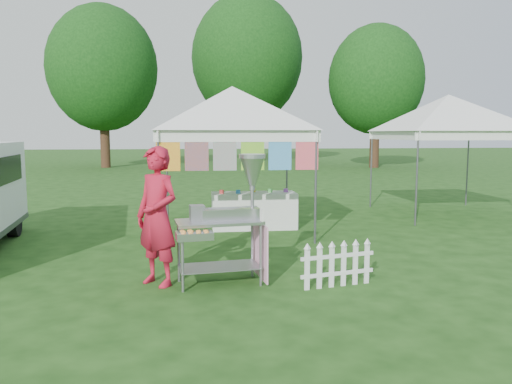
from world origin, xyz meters
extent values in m
plane|color=#193E11|center=(0.00, 0.00, 0.00)|extent=(120.00, 120.00, 0.00)
cylinder|color=#59595E|center=(-1.42, 2.08, 1.05)|extent=(0.04, 0.04, 2.10)
cylinder|color=#59595E|center=(1.42, 2.08, 1.05)|extent=(0.04, 0.04, 2.10)
cylinder|color=#59595E|center=(-1.42, 4.92, 1.05)|extent=(0.04, 0.04, 2.10)
cylinder|color=#59595E|center=(1.42, 4.92, 1.05)|extent=(0.04, 0.04, 2.10)
cube|color=white|center=(0.00, 2.08, 2.00)|extent=(3.00, 0.03, 0.22)
cube|color=white|center=(0.00, 4.92, 2.00)|extent=(3.00, 0.03, 0.22)
pyramid|color=white|center=(0.00, 3.50, 3.00)|extent=(4.24, 4.24, 0.90)
cylinder|color=#59595E|center=(0.00, 2.08, 2.08)|extent=(3.00, 0.03, 0.03)
cube|color=red|center=(-1.25, 2.08, 1.73)|extent=(0.42, 0.01, 0.70)
cube|color=#FC630D|center=(-0.75, 2.08, 1.73)|extent=(0.42, 0.01, 0.70)
cube|color=#37D1A3|center=(-0.25, 2.08, 1.73)|extent=(0.42, 0.01, 0.70)
cube|color=green|center=(0.25, 2.08, 1.73)|extent=(0.42, 0.01, 0.70)
cube|color=blue|center=(0.75, 2.08, 1.73)|extent=(0.42, 0.01, 0.70)
cube|color=#CD198C|center=(1.25, 2.08, 1.73)|extent=(0.42, 0.01, 0.70)
cylinder|color=#59595E|center=(4.08, 3.58, 1.05)|extent=(0.04, 0.04, 2.10)
cylinder|color=#59595E|center=(4.08, 6.42, 1.05)|extent=(0.04, 0.04, 2.10)
cylinder|color=#59595E|center=(6.92, 6.42, 1.05)|extent=(0.04, 0.04, 2.10)
cube|color=white|center=(5.50, 3.58, 2.00)|extent=(3.00, 0.03, 0.22)
cube|color=white|center=(5.50, 6.42, 2.00)|extent=(3.00, 0.03, 0.22)
pyramid|color=white|center=(5.50, 5.00, 3.00)|extent=(4.24, 4.24, 0.90)
cylinder|color=#59595E|center=(5.50, 3.58, 2.08)|extent=(3.00, 0.03, 0.03)
cylinder|color=#391F14|center=(-6.00, 24.00, 1.98)|extent=(0.56, 0.56, 3.96)
ellipsoid|color=#205C19|center=(-6.00, 24.00, 5.85)|extent=(6.40, 6.40, 7.36)
cylinder|color=#391F14|center=(3.00, 28.00, 2.42)|extent=(0.56, 0.56, 4.84)
ellipsoid|color=#205C19|center=(3.00, 28.00, 7.15)|extent=(7.60, 7.60, 8.74)
cylinder|color=#391F14|center=(10.00, 22.00, 1.76)|extent=(0.56, 0.56, 3.52)
ellipsoid|color=#205C19|center=(10.00, 22.00, 5.20)|extent=(5.60, 5.60, 6.44)
cylinder|color=gray|center=(-0.97, -0.50, 0.43)|extent=(0.04, 0.04, 0.86)
cylinder|color=gray|center=(0.06, -0.37, 0.43)|extent=(0.04, 0.04, 0.86)
cylinder|color=gray|center=(-1.03, -0.04, 0.43)|extent=(0.04, 0.04, 0.86)
cylinder|color=gray|center=(0.00, 0.10, 0.43)|extent=(0.04, 0.04, 0.86)
cube|color=gray|center=(-0.48, -0.20, 0.24)|extent=(1.15, 0.68, 0.01)
cube|color=#B7B7BC|center=(-0.48, -0.20, 0.86)|extent=(1.21, 0.71, 0.04)
cube|color=#B7B7BC|center=(-0.32, -0.13, 0.95)|extent=(0.83, 0.34, 0.14)
cube|color=gray|center=(-0.77, -0.19, 0.98)|extent=(0.22, 0.23, 0.21)
cylinder|color=gray|center=(-0.02, -0.10, 1.29)|extent=(0.05, 0.05, 0.86)
cone|color=#B7B7BC|center=(-0.02, -0.10, 1.52)|extent=(0.38, 0.38, 0.38)
cylinder|color=#B7B7BC|center=(-0.02, -0.10, 1.73)|extent=(0.41, 0.41, 0.06)
cube|color=#B7B7BC|center=(-0.82, -0.61, 0.76)|extent=(0.49, 0.34, 0.10)
cube|color=#EC9FC1|center=(0.09, -0.13, 0.43)|extent=(0.11, 0.71, 0.77)
cube|color=white|center=(0.07, -0.40, 0.97)|extent=(0.03, 0.13, 0.17)
imported|color=#B8162F|center=(-1.31, -0.13, 0.94)|extent=(0.81, 0.79, 1.87)
cube|color=black|center=(-4.16, 2.59, 1.38)|extent=(0.29, 2.44, 0.49)
cylinder|color=black|center=(-4.37, 3.46, 0.30)|extent=(0.26, 0.62, 0.61)
cube|color=white|center=(0.64, -0.63, 0.28)|extent=(0.07, 0.03, 0.56)
cube|color=white|center=(0.81, -0.59, 0.28)|extent=(0.07, 0.03, 0.56)
cube|color=white|center=(0.99, -0.55, 0.28)|extent=(0.07, 0.03, 0.56)
cube|color=white|center=(1.17, -0.52, 0.28)|extent=(0.07, 0.03, 0.56)
cube|color=white|center=(1.34, -0.48, 0.28)|extent=(0.07, 0.03, 0.56)
cube|color=white|center=(1.52, -0.44, 0.28)|extent=(0.07, 0.03, 0.56)
cube|color=white|center=(1.08, -0.54, 0.18)|extent=(1.06, 0.26, 0.05)
cube|color=white|center=(1.08, -0.54, 0.42)|extent=(1.06, 0.26, 0.05)
cube|color=white|center=(0.48, 3.72, 0.39)|extent=(1.80, 0.70, 0.77)
camera|label=1|loc=(-0.82, -6.83, 2.04)|focal=35.00mm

